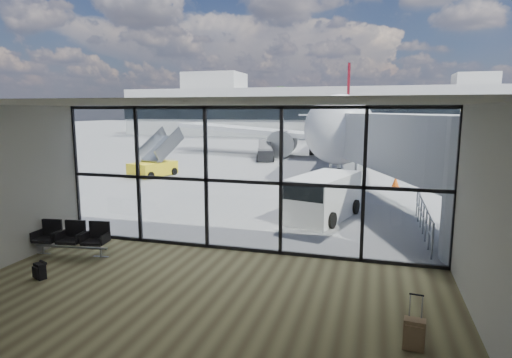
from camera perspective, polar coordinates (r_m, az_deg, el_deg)
The scene contains 22 objects.
ground at distance 52.60m, azimuth 11.59°, elevation 4.23°, with size 220.00×220.00×0.00m, color slate.
lounge_shell at distance 8.61m, azimuth -11.54°, elevation -2.48°, with size 12.02×8.01×4.51m.
glass_curtain_wall at distance 13.05m, azimuth -1.79°, elevation -0.15°, with size 12.10×0.12×4.50m.
jet_bridge at distance 19.44m, azimuth 18.78°, elevation 3.96°, with size 8.00×16.50×4.33m.
apron_railing at distance 16.27m, azimuth 21.46°, elevation -4.41°, with size 0.06×5.46×1.11m.
far_terminal at distance 74.38m, azimuth 12.56°, elevation 8.84°, with size 80.00×12.20×11.00m.
tree_0 at distance 97.44m, azimuth -14.44°, elevation 9.05°, with size 4.95×4.95×7.12m.
tree_1 at distance 94.57m, azimuth -11.27°, elevation 9.54°, with size 5.61×5.61×8.07m.
tree_2 at distance 92.01m, azimuth -7.90°, elevation 10.03°, with size 6.27×6.27×9.03m.
tree_3 at distance 89.76m, azimuth -4.33°, elevation 9.32°, with size 4.95×4.95×7.12m.
tree_4 at distance 87.88m, azimuth -0.60°, elevation 9.76°, with size 5.61×5.61×8.07m.
tree_5 at distance 86.38m, azimuth 3.28°, elevation 10.16°, with size 6.27×6.27×9.03m.
seating_row at distance 14.26m, azimuth -23.21°, elevation -7.01°, with size 2.31×0.92×1.03m.
backpack at distance 12.69m, azimuth -26.89°, elevation -10.88°, with size 0.37×0.37×0.47m.
suitcase at distance 8.80m, azimuth 20.33°, elevation -18.82°, with size 0.41×0.32×1.04m.
airliner at distance 42.86m, azimuth 11.79°, elevation 7.42°, with size 35.12×40.71×10.48m.
service_van at distance 17.52m, azimuth 8.87°, elevation -2.32°, with size 2.81×4.38×1.76m.
belt_loader at distance 37.27m, azimuth 1.23°, elevation 3.33°, with size 2.19×3.88×1.70m.
mobile_stairs at distance 29.46m, azimuth -13.46°, elevation 1.61°, with size 2.62×3.96×2.56m.
traffic_cone_a at distance 23.70m, azimuth 11.10°, elevation -0.88°, with size 0.43×0.43×0.62m.
traffic_cone_b at distance 25.92m, azimuth 12.27°, elevation -0.18°, with size 0.36×0.36×0.51m.
traffic_cone_c at distance 25.55m, azimuth 18.10°, elevation -0.40°, with size 0.46×0.46×0.66m.
Camera 1 is at (3.91, -12.27, 4.36)m, focal length 30.00 mm.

